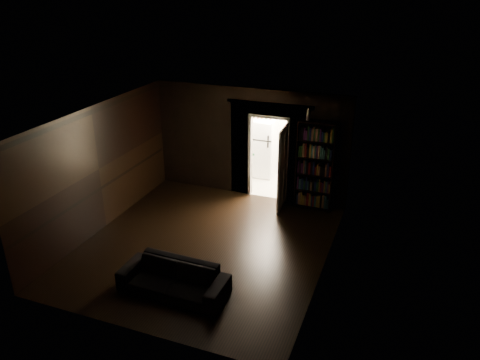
% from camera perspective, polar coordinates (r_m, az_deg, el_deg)
% --- Properties ---
extents(ground, '(5.50, 5.50, 0.00)m').
position_cam_1_polar(ground, '(10.05, -4.24, -8.01)').
color(ground, black).
rests_on(ground, ground).
extents(room_walls, '(5.02, 5.61, 2.84)m').
position_cam_1_polar(room_walls, '(10.18, -2.05, 3.06)').
color(room_walls, black).
rests_on(room_walls, ground).
extents(kitchen_alcove, '(2.20, 1.80, 2.60)m').
position_cam_1_polar(kitchen_alcove, '(12.68, 5.01, 4.96)').
color(kitchen_alcove, '#B8B3A0').
rests_on(kitchen_alcove, ground).
extents(sofa, '(1.98, 0.89, 0.76)m').
position_cam_1_polar(sofa, '(8.58, -8.13, -11.36)').
color(sofa, black).
rests_on(sofa, ground).
extents(bookshelf, '(0.95, 0.55, 2.20)m').
position_cam_1_polar(bookshelf, '(11.29, 9.14, 1.71)').
color(bookshelf, black).
rests_on(bookshelf, ground).
extents(refrigerator, '(0.87, 0.83, 1.65)m').
position_cam_1_polar(refrigerator, '(13.19, 2.74, 4.00)').
color(refrigerator, white).
rests_on(refrigerator, ground).
extents(door, '(0.10, 0.85, 2.05)m').
position_cam_1_polar(door, '(11.21, 5.18, 1.35)').
color(door, silver).
rests_on(door, ground).
extents(figurine, '(0.11, 0.11, 0.27)m').
position_cam_1_polar(figurine, '(10.95, 8.28, 7.92)').
color(figurine, white).
rests_on(figurine, bookshelf).
extents(bottles, '(0.60, 0.16, 0.24)m').
position_cam_1_polar(bottles, '(12.91, 2.73, 7.97)').
color(bottles, black).
rests_on(bottles, refrigerator).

